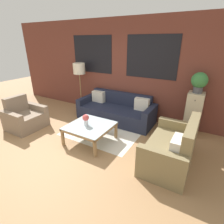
# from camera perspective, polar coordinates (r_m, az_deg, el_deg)

# --- Properties ---
(ground_plane) EXTENTS (16.00, 16.00, 0.00)m
(ground_plane) POSITION_cam_1_polar(r_m,az_deg,el_deg) (3.98, -14.86, -12.14)
(ground_plane) COLOR #9E754C
(wall_back_brick) EXTENTS (8.40, 0.09, 2.80)m
(wall_back_brick) POSITION_cam_1_polar(r_m,az_deg,el_deg) (5.33, 2.50, 13.76)
(wall_back_brick) COLOR brown
(wall_back_brick) RESTS_ON ground_plane
(rug) EXTENTS (1.86, 1.59, 0.00)m
(rug) POSITION_cam_1_polar(r_m,az_deg,el_deg) (4.64, -2.51, -5.99)
(rug) COLOR silver
(rug) RESTS_ON ground_plane
(couch_dark) EXTENTS (2.22, 0.88, 0.78)m
(couch_dark) POSITION_cam_1_polar(r_m,az_deg,el_deg) (5.14, 1.42, 0.33)
(couch_dark) COLOR #1E2338
(couch_dark) RESTS_ON ground_plane
(settee_vintage) EXTENTS (0.80, 1.41, 0.92)m
(settee_vintage) POSITION_cam_1_polar(r_m,az_deg,el_deg) (3.53, 19.00, -11.44)
(settee_vintage) COLOR olive
(settee_vintage) RESTS_ON ground_plane
(armchair_corner) EXTENTS (0.80, 0.88, 0.84)m
(armchair_corner) POSITION_cam_1_polar(r_m,az_deg,el_deg) (5.23, -26.53, -1.75)
(armchair_corner) COLOR #84705B
(armchair_corner) RESTS_ON ground_plane
(coffee_table) EXTENTS (0.95, 0.95, 0.42)m
(coffee_table) POSITION_cam_1_polar(r_m,az_deg,el_deg) (4.04, -7.21, -5.01)
(coffee_table) COLOR silver
(coffee_table) RESTS_ON ground_plane
(floor_lamp) EXTENTS (0.37, 0.37, 1.55)m
(floor_lamp) POSITION_cam_1_polar(r_m,az_deg,el_deg) (5.74, -10.66, 13.21)
(floor_lamp) COLOR olive
(floor_lamp) RESTS_ON ground_plane
(drawer_cabinet) EXTENTS (0.36, 0.41, 1.07)m
(drawer_cabinet) POSITION_cam_1_polar(r_m,az_deg,el_deg) (4.71, 24.95, -0.57)
(drawer_cabinet) COLOR #C6B793
(drawer_cabinet) RESTS_ON ground_plane
(potted_plant) EXTENTS (0.36, 0.36, 0.47)m
(potted_plant) POSITION_cam_1_polar(r_m,az_deg,el_deg) (4.49, 26.62, 8.93)
(potted_plant) COLOR #47474C
(potted_plant) RESTS_ON drawer_cabinet
(flower_vase) EXTENTS (0.15, 0.15, 0.26)m
(flower_vase) POSITION_cam_1_polar(r_m,az_deg,el_deg) (3.97, -8.57, -2.28)
(flower_vase) COLOR silver
(flower_vase) RESTS_ON coffee_table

